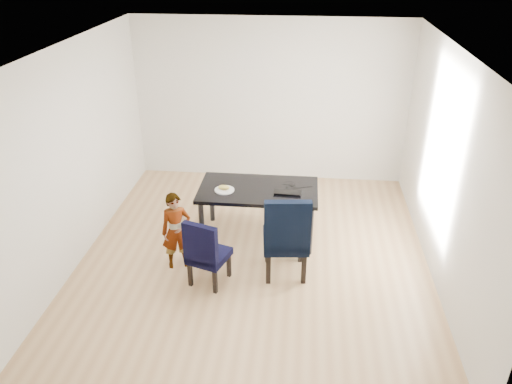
# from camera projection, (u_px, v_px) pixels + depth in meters

# --- Properties ---
(floor) EXTENTS (4.50, 5.00, 0.01)m
(floor) POSITION_uv_depth(u_px,v_px,m) (254.00, 256.00, 6.62)
(floor) COLOR tan
(floor) RESTS_ON ground
(ceiling) EXTENTS (4.50, 5.00, 0.01)m
(ceiling) POSITION_uv_depth(u_px,v_px,m) (254.00, 48.00, 5.38)
(ceiling) COLOR white
(ceiling) RESTS_ON wall_back
(wall_back) EXTENTS (4.50, 0.01, 2.70)m
(wall_back) POSITION_uv_depth(u_px,v_px,m) (270.00, 101.00, 8.22)
(wall_back) COLOR silver
(wall_back) RESTS_ON ground
(wall_front) EXTENTS (4.50, 0.01, 2.70)m
(wall_front) POSITION_uv_depth(u_px,v_px,m) (220.00, 296.00, 3.79)
(wall_front) COLOR white
(wall_front) RESTS_ON ground
(wall_left) EXTENTS (0.01, 5.00, 2.70)m
(wall_left) POSITION_uv_depth(u_px,v_px,m) (74.00, 155.00, 6.21)
(wall_left) COLOR silver
(wall_left) RESTS_ON ground
(wall_right) EXTENTS (0.01, 5.00, 2.70)m
(wall_right) POSITION_uv_depth(u_px,v_px,m) (447.00, 171.00, 5.80)
(wall_right) COLOR white
(wall_right) RESTS_ON ground
(dining_table) EXTENTS (1.60, 0.90, 0.75)m
(dining_table) POSITION_uv_depth(u_px,v_px,m) (258.00, 213.00, 6.89)
(dining_table) COLOR black
(dining_table) RESTS_ON floor
(chair_left) EXTENTS (0.55, 0.56, 0.89)m
(chair_left) POSITION_uv_depth(u_px,v_px,m) (209.00, 250.00, 5.94)
(chair_left) COLOR black
(chair_left) RESTS_ON floor
(chair_right) EXTENTS (0.60, 0.62, 1.13)m
(chair_right) POSITION_uv_depth(u_px,v_px,m) (286.00, 233.00, 6.05)
(chair_right) COLOR black
(chair_right) RESTS_ON floor
(child) EXTENTS (0.44, 0.37, 1.02)m
(child) POSITION_uv_depth(u_px,v_px,m) (176.00, 231.00, 6.20)
(child) COLOR #FF4615
(child) RESTS_ON floor
(plate) EXTENTS (0.34, 0.34, 0.01)m
(plate) POSITION_uv_depth(u_px,v_px,m) (224.00, 190.00, 6.66)
(plate) COLOR silver
(plate) RESTS_ON dining_table
(sandwich) EXTENTS (0.17, 0.13, 0.06)m
(sandwich) POSITION_uv_depth(u_px,v_px,m) (224.00, 187.00, 6.65)
(sandwich) COLOR #A7913B
(sandwich) RESTS_ON plate
(laptop) EXTENTS (0.38, 0.26, 0.03)m
(laptop) POSITION_uv_depth(u_px,v_px,m) (288.00, 191.00, 6.62)
(laptop) COLOR black
(laptop) RESTS_ON dining_table
(cable_tangle) EXTENTS (0.15, 0.15, 0.01)m
(cable_tangle) POSITION_uv_depth(u_px,v_px,m) (291.00, 187.00, 6.74)
(cable_tangle) COLOR black
(cable_tangle) RESTS_ON dining_table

